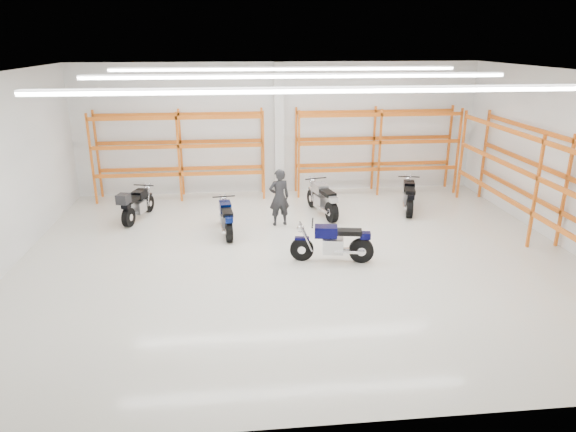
{
  "coord_description": "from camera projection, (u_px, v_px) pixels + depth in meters",
  "views": [
    {
      "loc": [
        -1.54,
        -11.86,
        5.23
      ],
      "look_at": [
        -0.25,
        0.5,
        0.92
      ],
      "focal_mm": 32.0,
      "sensor_mm": 36.0,
      "label": 1
    }
  ],
  "objects": [
    {
      "name": "structural_column",
      "position": [
        279.0,
        130.0,
        17.74
      ],
      "size": [
        0.32,
        0.32,
        4.5
      ],
      "primitive_type": "cube",
      "color": "white",
      "rests_on": "ground"
    },
    {
      "name": "motorcycle_main",
      "position": [
        336.0,
        243.0,
        12.58
      ],
      "size": [
        2.06,
        0.76,
        1.01
      ],
      "color": "black",
      "rests_on": "ground"
    },
    {
      "name": "pallet_racking_back_left",
      "position": [
        179.0,
        147.0,
        17.24
      ],
      "size": [
        5.67,
        0.87,
        3.0
      ],
      "color": "orange",
      "rests_on": "ground"
    },
    {
      "name": "pallet_racking_side",
      "position": [
        553.0,
        180.0,
        13.05
      ],
      "size": [
        0.87,
        9.07,
        3.0
      ],
      "color": "orange",
      "rests_on": "ground"
    },
    {
      "name": "ground",
      "position": [
        300.0,
        256.0,
        13.01
      ],
      "size": [
        14.0,
        14.0,
        0.0
      ],
      "primitive_type": "plane",
      "color": "beige",
      "rests_on": "ground"
    },
    {
      "name": "pallet_racking_back_right",
      "position": [
        377.0,
        143.0,
        17.9
      ],
      "size": [
        5.67,
        0.87,
        3.0
      ],
      "color": "orange",
      "rests_on": "ground"
    },
    {
      "name": "motorcycle_back_a",
      "position": [
        136.0,
        205.0,
        15.39
      ],
      "size": [
        0.88,
        2.0,
        1.04
      ],
      "color": "black",
      "rests_on": "ground"
    },
    {
      "name": "motorcycle_back_c",
      "position": [
        323.0,
        200.0,
        15.87
      ],
      "size": [
        0.82,
        2.12,
        1.06
      ],
      "color": "black",
      "rests_on": "ground"
    },
    {
      "name": "motorcycle_back_b",
      "position": [
        226.0,
        219.0,
        14.37
      ],
      "size": [
        0.64,
        1.95,
        0.96
      ],
      "color": "black",
      "rests_on": "ground"
    },
    {
      "name": "room_shell",
      "position": [
        301.0,
        127.0,
        11.95
      ],
      "size": [
        14.02,
        12.02,
        4.51
      ],
      "color": "silver",
      "rests_on": "ground"
    },
    {
      "name": "standing_man",
      "position": [
        279.0,
        197.0,
        14.96
      ],
      "size": [
        0.68,
        0.51,
        1.69
      ],
      "primitive_type": "imported",
      "rotation": [
        0.0,
        0.0,
        3.33
      ],
      "color": "black",
      "rests_on": "ground"
    },
    {
      "name": "motorcycle_back_d",
      "position": [
        409.0,
        197.0,
        16.28
      ],
      "size": [
        0.85,
        2.01,
        1.0
      ],
      "color": "black",
      "rests_on": "ground"
    }
  ]
}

